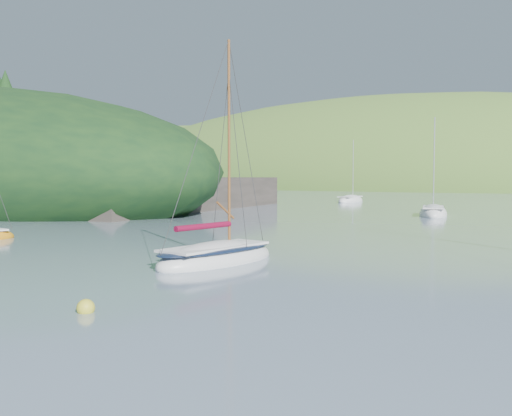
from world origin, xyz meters
The scene contains 5 objects.
ground centered at (0.00, 0.00, 0.00)m, with size 700.00×700.00×0.00m, color slate.
daysailer_white centered at (-1.04, 6.95, 0.23)m, with size 2.85×6.78×10.21m.
distant_sloop_a centered at (-2.50, 40.70, 0.17)m, with size 4.48×7.40×9.97m.
distant_sloop_c centered at (-20.85, 61.73, 0.17)m, with size 2.68×6.81×9.57m.
mooring_buoys centered at (2.21, 0.89, 0.12)m, with size 17.88×9.75×0.49m.
Camera 1 is at (14.08, -11.85, 3.69)m, focal length 40.00 mm.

